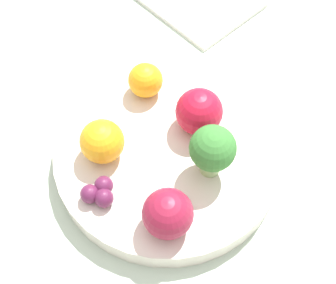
{
  "coord_description": "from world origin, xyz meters",
  "views": [
    {
      "loc": [
        0.23,
        -0.11,
        0.46
      ],
      "look_at": [
        0.0,
        0.0,
        0.06
      ],
      "focal_mm": 50.0,
      "sensor_mm": 36.0,
      "label": 1
    }
  ],
  "objects_px": {
    "apple_green": "(168,214)",
    "grape_cluster": "(99,192)",
    "apple_red": "(199,112)",
    "bowl": "(168,154)",
    "broccoli": "(213,150)",
    "orange_back": "(102,141)",
    "orange_front": "(145,80)"
  },
  "relations": [
    {
      "from": "apple_red",
      "to": "grape_cluster",
      "type": "distance_m",
      "value": 0.13
    },
    {
      "from": "apple_red",
      "to": "grape_cluster",
      "type": "bearing_deg",
      "value": -76.12
    },
    {
      "from": "bowl",
      "to": "orange_front",
      "type": "xyz_separation_m",
      "value": [
        -0.08,
        0.01,
        0.03
      ]
    },
    {
      "from": "apple_red",
      "to": "bowl",
      "type": "bearing_deg",
      "value": -75.97
    },
    {
      "from": "apple_red",
      "to": "apple_green",
      "type": "distance_m",
      "value": 0.12
    },
    {
      "from": "bowl",
      "to": "broccoli",
      "type": "xyz_separation_m",
      "value": [
        0.04,
        0.03,
        0.05
      ]
    },
    {
      "from": "apple_green",
      "to": "grape_cluster",
      "type": "height_order",
      "value": "apple_green"
    },
    {
      "from": "bowl",
      "to": "apple_red",
      "type": "relative_size",
      "value": 4.84
    },
    {
      "from": "apple_green",
      "to": "orange_back",
      "type": "xyz_separation_m",
      "value": [
        -0.1,
        -0.02,
        -0.0
      ]
    },
    {
      "from": "apple_red",
      "to": "orange_back",
      "type": "xyz_separation_m",
      "value": [
        -0.01,
        -0.1,
        -0.0
      ]
    },
    {
      "from": "apple_green",
      "to": "bowl",
      "type": "bearing_deg",
      "value": 153.01
    },
    {
      "from": "bowl",
      "to": "orange_front",
      "type": "relative_size",
      "value": 6.24
    },
    {
      "from": "orange_front",
      "to": "orange_back",
      "type": "relative_size",
      "value": 0.85
    },
    {
      "from": "bowl",
      "to": "orange_back",
      "type": "bearing_deg",
      "value": -110.65
    },
    {
      "from": "apple_red",
      "to": "apple_green",
      "type": "relative_size",
      "value": 1.04
    },
    {
      "from": "broccoli",
      "to": "grape_cluster",
      "type": "xyz_separation_m",
      "value": [
        -0.02,
        -0.11,
        -0.03
      ]
    },
    {
      "from": "broccoli",
      "to": "apple_green",
      "type": "height_order",
      "value": "broccoli"
    },
    {
      "from": "broccoli",
      "to": "apple_green",
      "type": "bearing_deg",
      "value": -62.42
    },
    {
      "from": "apple_red",
      "to": "apple_green",
      "type": "bearing_deg",
      "value": -42.8
    },
    {
      "from": "broccoli",
      "to": "orange_front",
      "type": "xyz_separation_m",
      "value": [
        -0.12,
        -0.01,
        -0.02
      ]
    },
    {
      "from": "orange_front",
      "to": "orange_back",
      "type": "xyz_separation_m",
      "value": [
        0.05,
        -0.07,
        0.0
      ]
    },
    {
      "from": "apple_green",
      "to": "orange_back",
      "type": "relative_size",
      "value": 1.06
    },
    {
      "from": "broccoli",
      "to": "orange_front",
      "type": "distance_m",
      "value": 0.12
    },
    {
      "from": "apple_green",
      "to": "orange_front",
      "type": "relative_size",
      "value": 1.24
    },
    {
      "from": "bowl",
      "to": "broccoli",
      "type": "bearing_deg",
      "value": 31.56
    },
    {
      "from": "broccoli",
      "to": "orange_back",
      "type": "distance_m",
      "value": 0.11
    },
    {
      "from": "broccoli",
      "to": "orange_back",
      "type": "bearing_deg",
      "value": -126.75
    },
    {
      "from": "orange_front",
      "to": "grape_cluster",
      "type": "height_order",
      "value": "orange_front"
    },
    {
      "from": "bowl",
      "to": "grape_cluster",
      "type": "xyz_separation_m",
      "value": [
        0.02,
        -0.08,
        0.02
      ]
    },
    {
      "from": "orange_back",
      "to": "grape_cluster",
      "type": "height_order",
      "value": "orange_back"
    },
    {
      "from": "apple_green",
      "to": "orange_front",
      "type": "distance_m",
      "value": 0.16
    },
    {
      "from": "orange_front",
      "to": "orange_back",
      "type": "bearing_deg",
      "value": -53.61
    }
  ]
}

